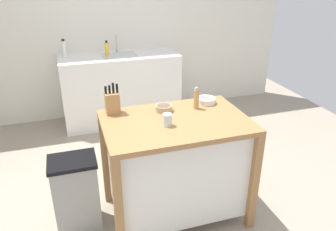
{
  "coord_description": "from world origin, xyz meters",
  "views": [
    {
      "loc": [
        -0.55,
        -2.18,
        1.96
      ],
      "look_at": [
        0.19,
        0.16,
        0.84
      ],
      "focal_mm": 35.19,
      "sensor_mm": 36.0,
      "label": 1
    }
  ],
  "objects": [
    {
      "name": "ground_plane",
      "position": [
        0.0,
        0.0,
        0.0
      ],
      "size": [
        6.11,
        6.11,
        0.0
      ],
      "primitive_type": "plane",
      "color": "gray",
      "rests_on": "ground"
    },
    {
      "name": "wall_back",
      "position": [
        0.0,
        2.32,
        1.3
      ],
      "size": [
        5.11,
        0.1,
        2.6
      ],
      "primitive_type": "cube",
      "color": "silver",
      "rests_on": "ground"
    },
    {
      "name": "kitchen_island",
      "position": [
        0.19,
        -0.04,
        0.5
      ],
      "size": [
        1.11,
        0.74,
        0.89
      ],
      "color": "#9E7042",
      "rests_on": "ground"
    },
    {
      "name": "knife_block",
      "position": [
        -0.25,
        0.23,
        0.98
      ],
      "size": [
        0.11,
        0.09,
        0.25
      ],
      "color": "#AD7F4C",
      "rests_on": "kitchen_island"
    },
    {
      "name": "bowl_stoneware_deep",
      "position": [
        0.15,
        0.15,
        0.91
      ],
      "size": [
        0.14,
        0.14,
        0.05
      ],
      "color": "tan",
      "rests_on": "kitchen_island"
    },
    {
      "name": "bowl_ceramic_small",
      "position": [
        0.54,
        0.2,
        0.91
      ],
      "size": [
        0.16,
        0.16,
        0.05
      ],
      "color": "silver",
      "rests_on": "kitchen_island"
    },
    {
      "name": "drinking_cup",
      "position": [
        0.09,
        -0.12,
        0.93
      ],
      "size": [
        0.07,
        0.07,
        0.09
      ],
      "color": "silver",
      "rests_on": "kitchen_island"
    },
    {
      "name": "pepper_grinder",
      "position": [
        0.42,
        0.12,
        0.98
      ],
      "size": [
        0.04,
        0.04,
        0.19
      ],
      "color": "tan",
      "rests_on": "kitchen_island"
    },
    {
      "name": "trash_bin",
      "position": [
        -0.61,
        0.04,
        0.32
      ],
      "size": [
        0.36,
        0.28,
        0.63
      ],
      "color": "gray",
      "rests_on": "ground"
    },
    {
      "name": "sink_counter",
      "position": [
        0.1,
        1.97,
        0.46
      ],
      "size": [
        1.51,
        0.6,
        0.91
      ],
      "color": "white",
      "rests_on": "ground"
    },
    {
      "name": "sink_faucet",
      "position": [
        0.1,
        2.11,
        1.02
      ],
      "size": [
        0.02,
        0.02,
        0.22
      ],
      "color": "#B7BCC1",
      "rests_on": "sink_counter"
    },
    {
      "name": "bottle_dish_soap",
      "position": [
        -0.05,
        1.97,
        1.0
      ],
      "size": [
        0.05,
        0.05,
        0.19
      ],
      "color": "yellow",
      "rests_on": "sink_counter"
    },
    {
      "name": "bottle_spray_cleaner",
      "position": [
        -0.56,
        2.08,
        1.02
      ],
      "size": [
        0.06,
        0.06,
        0.22
      ],
      "color": "white",
      "rests_on": "sink_counter"
    }
  ]
}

